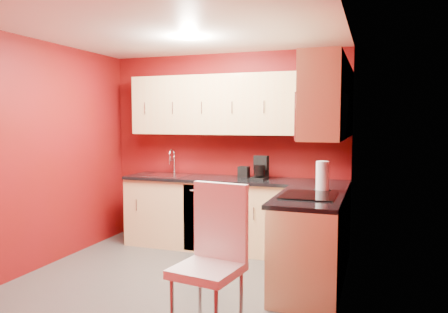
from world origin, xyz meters
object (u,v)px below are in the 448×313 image
Objects in this scene: coffee_maker at (260,168)px; dining_chair at (207,262)px; sink at (168,173)px; napkin_holder at (244,172)px; microwave at (322,117)px; paper_towel at (322,176)px.

coffee_maker reaches higher than dining_chair.
sink reaches higher than dining_chair.
coffee_maker is 2.07× the size of napkin_holder.
paper_towel is at bearing 94.77° from microwave.
sink is at bearing 131.93° from dining_chair.
napkin_holder is (1.00, 0.10, 0.03)m from sink.
sink is 1.25m from coffee_maker.
microwave is 1.46× the size of sink.
microwave is 0.67× the size of dining_chair.
coffee_maker is at bearing 131.15° from microwave.
coffee_maker reaches higher than napkin_holder.
sink reaches higher than napkin_holder.
dining_chair is (-0.69, -1.17, -1.09)m from microwave.
sink is 1.71× the size of paper_towel.
coffee_maker is (1.24, -0.03, 0.11)m from sink.
microwave is 2.65× the size of coffee_maker.
microwave is at bearing -45.31° from napkin_holder.
paper_towel reaches higher than dining_chair.
coffee_maker is at bearing 142.35° from paper_towel.
paper_towel is (0.82, -0.64, 0.01)m from coffee_maker.
microwave reaches higher than sink.
coffee_maker is 0.28m from napkin_holder.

